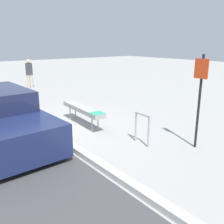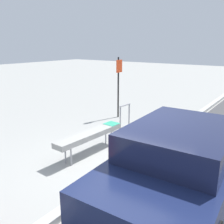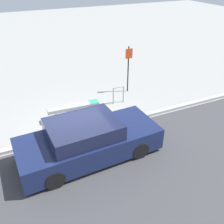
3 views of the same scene
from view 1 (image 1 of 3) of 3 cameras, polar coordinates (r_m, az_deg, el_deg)
name	(u,v)px [view 1 (image 1 of 3)]	position (r m, az deg, el deg)	size (l,w,h in m)	color
ground_plane	(45,131)	(7.77, -15.04, -4.13)	(60.00, 60.00, 0.00)	#9E9E99
curb	(45,129)	(7.75, -15.07, -3.68)	(60.00, 0.20, 0.13)	#B7B7B2
bench	(83,109)	(7.92, -6.66, 0.66)	(2.15, 0.49, 0.61)	#99999E
bike_rack	(142,126)	(6.44, 6.91, -3.11)	(0.55, 0.08, 0.83)	#99999E
sign_post	(200,93)	(6.32, 19.41, 4.03)	(0.36, 0.08, 2.30)	black
fire_hydrant	(24,98)	(10.57, -19.45, 3.02)	(0.36, 0.22, 0.77)	red
pedestrian	(29,73)	(15.06, -18.38, 8.49)	(0.31, 0.42, 1.64)	#B7AD99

